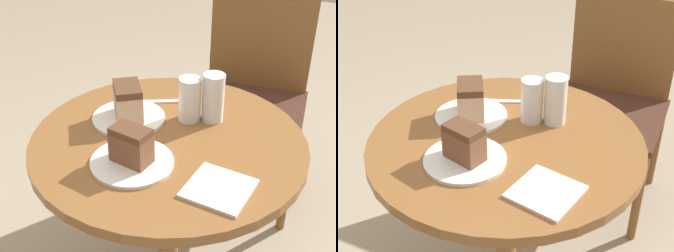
% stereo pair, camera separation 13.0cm
% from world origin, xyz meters
% --- Properties ---
extents(table, '(0.78, 0.78, 0.71)m').
position_xyz_m(table, '(0.00, 0.00, 0.56)').
color(table, brown).
rests_on(table, ground_plane).
extents(chair, '(0.53, 0.51, 0.89)m').
position_xyz_m(chair, '(0.02, 0.81, 0.48)').
color(chair, brown).
rests_on(chair, ground_plane).
extents(plate_near, '(0.22, 0.22, 0.01)m').
position_xyz_m(plate_near, '(-0.15, 0.04, 0.72)').
color(plate_near, white).
rests_on(plate_near, table).
extents(plate_far, '(0.22, 0.22, 0.01)m').
position_xyz_m(plate_far, '(-0.03, -0.15, 0.72)').
color(plate_far, white).
rests_on(plate_far, table).
extents(cake_slice_near, '(0.13, 0.14, 0.10)m').
position_xyz_m(cake_slice_near, '(-0.15, 0.04, 0.78)').
color(cake_slice_near, beige).
rests_on(cake_slice_near, plate_near).
extents(cake_slice_far, '(0.11, 0.08, 0.10)m').
position_xyz_m(cake_slice_far, '(-0.03, -0.15, 0.77)').
color(cake_slice_far, brown).
rests_on(cake_slice_far, plate_far).
extents(glass_lemonade, '(0.07, 0.07, 0.14)m').
position_xyz_m(glass_lemonade, '(0.01, 0.12, 0.77)').
color(glass_lemonade, beige).
rests_on(glass_lemonade, table).
extents(glass_water, '(0.07, 0.07, 0.15)m').
position_xyz_m(glass_water, '(0.07, 0.15, 0.78)').
color(glass_water, silver).
rests_on(glass_water, table).
extents(napkin_stack, '(0.16, 0.16, 0.01)m').
position_xyz_m(napkin_stack, '(0.21, -0.15, 0.72)').
color(napkin_stack, white).
rests_on(napkin_stack, table).
extents(fork, '(0.16, 0.10, 0.00)m').
position_xyz_m(fork, '(-0.12, 0.17, 0.72)').
color(fork, silver).
rests_on(fork, table).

